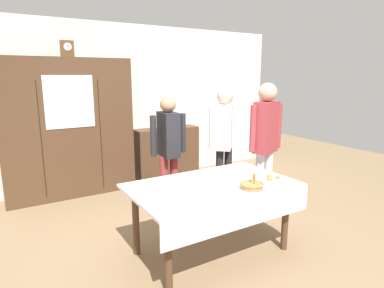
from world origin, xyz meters
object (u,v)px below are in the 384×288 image
(wall_cabinet, at_px, (69,129))
(bookshelf_low, at_px, (167,152))
(tea_cup_center, at_px, (208,188))
(pastry_plate, at_px, (273,179))
(person_behind_table_right, at_px, (266,136))
(tea_cup_mid_left, at_px, (248,172))
(tea_cup_far_left, at_px, (240,167))
(mantel_clock, at_px, (67,49))
(spoon_mid_left, at_px, (248,179))
(spoon_far_right, at_px, (222,175))
(book_stack, at_px, (166,126))
(person_near_right_end, at_px, (169,143))
(bread_basket, at_px, (252,185))
(dining_table, at_px, (214,194))
(person_beside_shelf, at_px, (225,135))
(tea_cup_front_edge, at_px, (188,197))

(wall_cabinet, bearing_deg, bookshelf_low, 1.71)
(tea_cup_center, distance_m, pastry_plate, 0.78)
(person_behind_table_right, bearing_deg, tea_cup_mid_left, -148.98)
(tea_cup_mid_left, xyz_separation_m, tea_cup_far_left, (0.04, 0.20, 0.00))
(mantel_clock, relative_size, tea_cup_mid_left, 1.85)
(bookshelf_low, bearing_deg, tea_cup_far_left, -95.19)
(tea_cup_center, bearing_deg, bookshelf_low, 71.15)
(tea_cup_far_left, bearing_deg, spoon_mid_left, -115.51)
(mantel_clock, distance_m, bookshelf_low, 2.41)
(bookshelf_low, relative_size, tea_cup_center, 9.09)
(spoon_mid_left, bearing_deg, pastry_plate, -34.32)
(mantel_clock, height_order, spoon_far_right, mantel_clock)
(tea_cup_center, height_order, person_behind_table_right, person_behind_table_right)
(tea_cup_far_left, xyz_separation_m, spoon_mid_left, (-0.16, -0.34, -0.02))
(book_stack, bearing_deg, person_near_right_end, -115.80)
(mantel_clock, relative_size, spoon_mid_left, 2.02)
(pastry_plate, bearing_deg, mantel_clock, 117.93)
(book_stack, xyz_separation_m, person_behind_table_right, (0.33, -2.18, 0.14))
(tea_cup_center, height_order, spoon_mid_left, tea_cup_center)
(mantel_clock, relative_size, person_near_right_end, 0.15)
(bread_basket, distance_m, person_near_right_end, 1.51)
(wall_cabinet, bearing_deg, bread_basket, -68.02)
(bookshelf_low, bearing_deg, dining_table, -106.77)
(tea_cup_far_left, xyz_separation_m, pastry_plate, (0.05, -0.49, -0.02))
(bookshelf_low, distance_m, bread_basket, 2.99)
(book_stack, bearing_deg, bookshelf_low, 0.00)
(dining_table, distance_m, person_beside_shelf, 1.42)
(person_beside_shelf, bearing_deg, pastry_plate, -102.04)
(tea_cup_front_edge, bearing_deg, person_beside_shelf, 42.94)
(person_behind_table_right, bearing_deg, spoon_far_right, -165.18)
(tea_cup_mid_left, relative_size, person_behind_table_right, 0.07)
(tea_cup_front_edge, distance_m, pastry_plate, 1.06)
(mantel_clock, distance_m, pastry_plate, 3.46)
(person_beside_shelf, bearing_deg, tea_cup_mid_left, -110.83)
(tea_cup_mid_left, relative_size, person_near_right_end, 0.08)
(tea_cup_front_edge, relative_size, tea_cup_mid_left, 1.00)
(tea_cup_mid_left, distance_m, spoon_mid_left, 0.19)
(pastry_plate, xyz_separation_m, person_behind_table_right, (0.49, 0.64, 0.31))
(tea_cup_far_left, xyz_separation_m, bread_basket, (-0.32, -0.59, 0.01))
(mantel_clock, distance_m, book_stack, 2.08)
(mantel_clock, relative_size, bread_basket, 1.00)
(dining_table, xyz_separation_m, spoon_mid_left, (0.42, -0.04, 0.10))
(bookshelf_low, bearing_deg, tea_cup_mid_left, -95.63)
(book_stack, bearing_deg, person_beside_shelf, -86.41)
(bookshelf_low, bearing_deg, pastry_plate, -93.20)
(spoon_far_right, bearing_deg, wall_cabinet, 116.23)
(dining_table, bearing_deg, bookshelf_low, 73.23)
(tea_cup_mid_left, distance_m, spoon_far_right, 0.31)
(dining_table, xyz_separation_m, person_beside_shelf, (0.90, 1.03, 0.37))
(pastry_plate, height_order, person_beside_shelf, person_beside_shelf)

